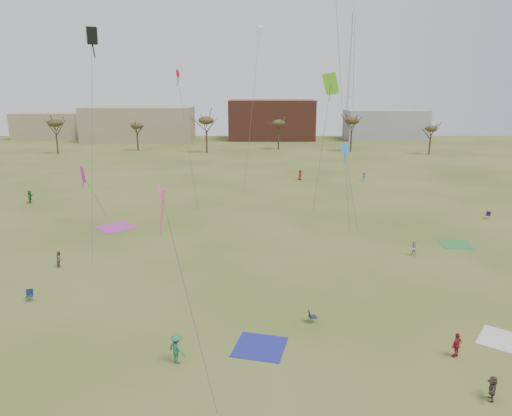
{
  "coord_description": "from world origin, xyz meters",
  "views": [
    {
      "loc": [
        -0.09,
        -27.18,
        15.62
      ],
      "look_at": [
        0.0,
        12.0,
        5.5
      ],
      "focal_mm": 32.73,
      "sensor_mm": 36.0,
      "label": 1
    }
  ],
  "objects_px": {
    "flyer_near_center": "(177,349)",
    "camp_chair_left": "(30,298)",
    "spectator_fore_a": "(457,345)",
    "camp_chair_center": "(312,319)",
    "camp_chair_right": "(488,217)",
    "radio_tower": "(351,76)"
  },
  "relations": [
    {
      "from": "camp_chair_left",
      "to": "camp_chair_center",
      "type": "bearing_deg",
      "value": -27.46
    },
    {
      "from": "spectator_fore_a",
      "to": "radio_tower",
      "type": "relative_size",
      "value": 0.04
    },
    {
      "from": "flyer_near_center",
      "to": "radio_tower",
      "type": "relative_size",
      "value": 0.04
    },
    {
      "from": "camp_chair_left",
      "to": "camp_chair_right",
      "type": "distance_m",
      "value": 51.01
    },
    {
      "from": "spectator_fore_a",
      "to": "camp_chair_right",
      "type": "relative_size",
      "value": 1.8
    },
    {
      "from": "camp_chair_left",
      "to": "camp_chair_center",
      "type": "height_order",
      "value": "same"
    },
    {
      "from": "spectator_fore_a",
      "to": "camp_chair_right",
      "type": "xyz_separation_m",
      "value": [
        16.64,
        30.35,
        -0.52
      ]
    },
    {
      "from": "camp_chair_left",
      "to": "radio_tower",
      "type": "relative_size",
      "value": 0.02
    },
    {
      "from": "camp_chair_center",
      "to": "flyer_near_center",
      "type": "bearing_deg",
      "value": 111.49
    },
    {
      "from": "flyer_near_center",
      "to": "spectator_fore_a",
      "type": "distance_m",
      "value": 16.6
    },
    {
      "from": "camp_chair_center",
      "to": "camp_chair_right",
      "type": "distance_m",
      "value": 35.96
    },
    {
      "from": "camp_chair_center",
      "to": "radio_tower",
      "type": "xyz_separation_m",
      "value": [
        26.16,
        123.16,
        18.95
      ]
    },
    {
      "from": "flyer_near_center",
      "to": "camp_chair_left",
      "type": "relative_size",
      "value": 2.1
    },
    {
      "from": "camp_chair_left",
      "to": "spectator_fore_a",
      "type": "bearing_deg",
      "value": -32.97
    },
    {
      "from": "camp_chair_left",
      "to": "camp_chair_center",
      "type": "relative_size",
      "value": 1.0
    },
    {
      "from": "camp_chair_right",
      "to": "radio_tower",
      "type": "bearing_deg",
      "value": 125.19
    },
    {
      "from": "spectator_fore_a",
      "to": "flyer_near_center",
      "type": "bearing_deg",
      "value": -33.61
    },
    {
      "from": "flyer_near_center",
      "to": "camp_chair_right",
      "type": "bearing_deg",
      "value": -99.23
    },
    {
      "from": "flyer_near_center",
      "to": "camp_chair_left",
      "type": "height_order",
      "value": "flyer_near_center"
    },
    {
      "from": "camp_chair_center",
      "to": "radio_tower",
      "type": "height_order",
      "value": "radio_tower"
    },
    {
      "from": "flyer_near_center",
      "to": "camp_chair_center",
      "type": "bearing_deg",
      "value": -112.72
    },
    {
      "from": "camp_chair_right",
      "to": "spectator_fore_a",
      "type": "bearing_deg",
      "value": -82.69
    }
  ]
}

